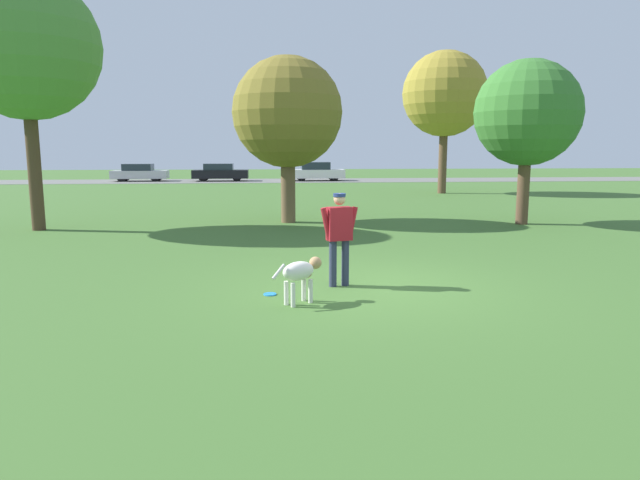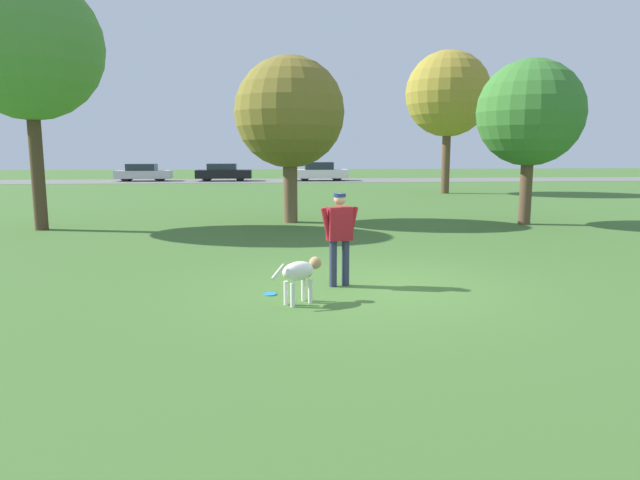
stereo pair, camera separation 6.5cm
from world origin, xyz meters
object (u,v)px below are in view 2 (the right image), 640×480
at_px(tree_near_right, 530,113).
at_px(parked_car_white, 320,172).
at_px(parked_car_black, 224,172).
at_px(dog, 300,272).
at_px(tree_near_left, 28,47).
at_px(frisbee, 270,294).
at_px(tree_far_right, 448,94).
at_px(parked_car_silver, 143,173).
at_px(tree_mid_center, 290,113).
at_px(person, 340,232).

xyz_separation_m(tree_near_right, parked_car_white, (-4.18, 26.00, -2.76)).
bearing_deg(parked_car_black, dog, -83.25).
xyz_separation_m(dog, tree_near_left, (-7.16, 8.83, 4.72)).
relative_size(frisbee, tree_near_right, 0.04).
height_order(frisbee, tree_near_left, tree_near_left).
distance_m(dog, tree_far_right, 23.98).
distance_m(tree_far_right, parked_car_silver, 23.81).
relative_size(dog, parked_car_black, 0.20).
xyz_separation_m(tree_near_left, parked_car_silver, (-2.68, 26.61, -4.57)).
height_order(tree_mid_center, parked_car_white, tree_mid_center).
height_order(frisbee, tree_mid_center, tree_mid_center).
relative_size(person, tree_near_left, 0.22).
height_order(dog, tree_near_right, tree_near_right).
relative_size(tree_near_left, parked_car_silver, 1.80).
xyz_separation_m(person, parked_car_black, (-4.58, 33.95, -0.30)).
xyz_separation_m(tree_mid_center, tree_near_right, (7.37, -1.16, -0.04)).
bearing_deg(tree_mid_center, tree_near_left, -171.48).
height_order(tree_mid_center, parked_car_black, tree_mid_center).
bearing_deg(tree_far_right, tree_near_left, -141.57).
bearing_deg(parked_car_silver, dog, -74.58).
xyz_separation_m(dog, frisbee, (-0.47, 0.57, -0.48)).
height_order(tree_mid_center, tree_near_left, tree_near_left).
height_order(parked_car_black, parked_car_white, parked_car_white).
bearing_deg(person, parked_car_black, 83.38).
relative_size(tree_far_right, parked_car_white, 1.82).
distance_m(frisbee, tree_near_right, 12.01).
relative_size(person, tree_near_right, 0.32).
distance_m(frisbee, parked_car_silver, 36.12).
height_order(tree_near_left, parked_car_silver, tree_near_left).
bearing_deg(tree_mid_center, person, -86.73).
xyz_separation_m(tree_near_right, parked_car_silver, (-17.43, 26.66, -2.81)).
height_order(dog, frisbee, dog).
height_order(tree_far_right, parked_car_black, tree_far_right).
xyz_separation_m(person, tree_mid_center, (-0.51, 8.87, 2.54)).
distance_m(tree_mid_center, tree_near_left, 7.67).
xyz_separation_m(person, tree_near_right, (6.86, 7.72, 2.49)).
bearing_deg(dog, parked_car_silver, 68.31).
xyz_separation_m(person, tree_far_right, (8.31, 20.63, 4.28)).
bearing_deg(parked_car_white, person, -94.77).
bearing_deg(person, tree_near_left, 121.17).
bearing_deg(dog, tree_near_right, 11.95).
xyz_separation_m(dog, tree_near_right, (7.59, 8.78, 2.96)).
bearing_deg(tree_near_left, tree_far_right, 38.43).
bearing_deg(parked_car_silver, tree_near_right, -56.92).
xyz_separation_m(tree_mid_center, parked_car_black, (-4.07, 25.08, -2.84)).
distance_m(dog, parked_car_white, 34.95).
xyz_separation_m(person, dog, (-0.73, -1.07, -0.46)).
height_order(tree_near_right, parked_car_silver, tree_near_right).
bearing_deg(person, tree_near_right, 34.06).
height_order(dog, parked_car_silver, parked_car_silver).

